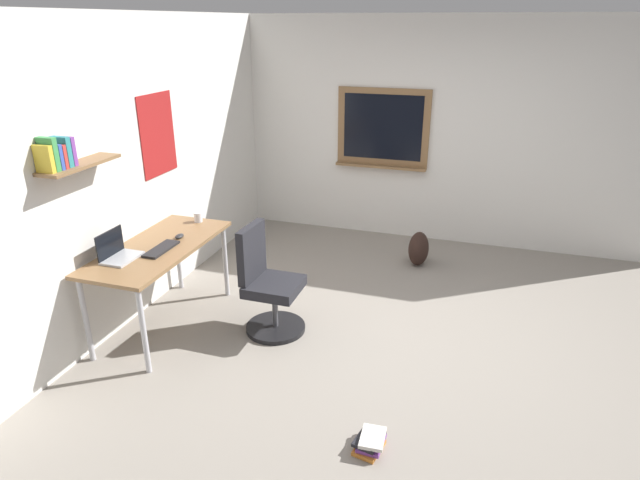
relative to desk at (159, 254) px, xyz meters
The scene contains 11 objects.
ground_plane 2.19m from the desk, 79.35° to the right, with size 5.20×5.20×0.00m, color gray.
wall_back 0.83m from the desk, 46.55° to the left, with size 5.00×0.30×2.60m.
wall_right 3.54m from the desk, 35.53° to the right, with size 0.22×5.00×2.60m.
desk is the anchor object (origin of this frame).
office_chair 0.96m from the desk, 76.80° to the right, with size 0.52×0.52×0.95m.
laptop 0.38m from the desk, 154.94° to the left, with size 0.31×0.21×0.23m.
keyboard 0.14m from the desk, 131.98° to the right, with size 0.37×0.13×0.02m, color black.
computer_mouse 0.24m from the desk, 21.14° to the right, with size 0.10×0.06×0.03m, color #262628.
coffee_mug 0.64m from the desk, ahead, with size 0.08×0.08×0.09m, color silver.
backpack 2.80m from the desk, 44.87° to the right, with size 0.32×0.22×0.38m, color black.
book_stack_on_floor 2.36m from the desk, 114.00° to the right, with size 0.26×0.20×0.10m.
Camera 1 is at (-3.94, -0.54, 2.52)m, focal length 30.21 mm.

